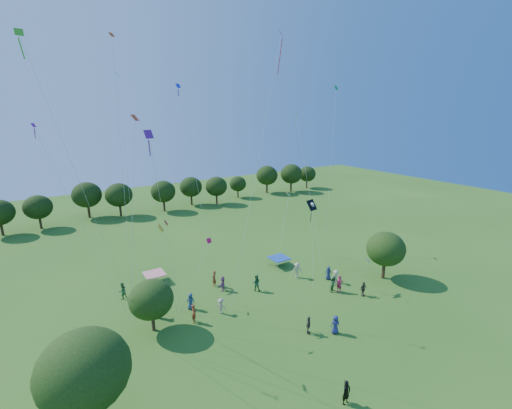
# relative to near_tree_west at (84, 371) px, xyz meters

# --- Properties ---
(near_tree_west) EXTENTS (5.33, 5.33, 6.62)m
(near_tree_west) POSITION_rel_near_tree_west_xyz_m (0.00, 0.00, 0.00)
(near_tree_west) COLOR #422B19
(near_tree_west) RESTS_ON ground
(near_tree_north) EXTENTS (3.86, 3.86, 4.83)m
(near_tree_north) POSITION_rel_near_tree_west_xyz_m (6.10, 7.76, -1.13)
(near_tree_north) COLOR #422B19
(near_tree_north) RESTS_ON ground
(near_tree_east) EXTENTS (4.36, 4.36, 5.64)m
(near_tree_east) POSITION_rel_near_tree_west_xyz_m (31.74, 3.12, -0.54)
(near_tree_east) COLOR #422B19
(near_tree_east) RESTS_ON ground
(treeline) EXTENTS (88.01, 8.77, 6.77)m
(treeline) POSITION_rel_near_tree_west_xyz_m (13.34, 46.24, -0.12)
(treeline) COLOR #422B19
(treeline) RESTS_ON ground
(tent_red_stripe) EXTENTS (2.20, 2.20, 1.10)m
(tent_red_stripe) POSITION_rel_near_tree_west_xyz_m (8.90, 16.65, -3.17)
(tent_red_stripe) COLOR red
(tent_red_stripe) RESTS_ON ground
(tent_blue) EXTENTS (2.20, 2.20, 1.10)m
(tent_blue) POSITION_rel_near_tree_west_xyz_m (23.48, 12.47, -3.17)
(tent_blue) COLOR #1946A7
(tent_blue) RESTS_ON ground
(man_in_black) EXTENTS (0.67, 0.44, 1.75)m
(man_in_black) POSITION_rel_near_tree_west_xyz_m (14.50, -7.13, -3.34)
(man_in_black) COLOR black
(man_in_black) RESTS_ON ground
(crowd_person_0) EXTENTS (0.88, 0.83, 1.59)m
(crowd_person_0) POSITION_rel_near_tree_west_xyz_m (26.08, 6.36, -3.42)
(crowd_person_0) COLOR navy
(crowd_person_0) RESTS_ON ground
(crowd_person_1) EXTENTS (0.64, 0.78, 1.81)m
(crowd_person_1) POSITION_rel_near_tree_west_xyz_m (9.62, 6.92, -3.31)
(crowd_person_1) COLOR maroon
(crowd_person_1) RESTS_ON ground
(crowd_person_2) EXTENTS (0.99, 0.76, 1.78)m
(crowd_person_2) POSITION_rel_near_tree_west_xyz_m (24.56, 4.01, -3.32)
(crowd_person_2) COLOR #26592D
(crowd_person_2) RESTS_ON ground
(crowd_person_3) EXTENTS (1.34, 1.05, 1.87)m
(crowd_person_3) POSITION_rel_near_tree_west_xyz_m (23.30, 8.70, -3.27)
(crowd_person_3) COLOR #B0A68D
(crowd_person_3) RESTS_ON ground
(crowd_person_4) EXTENTS (0.94, 0.43, 1.60)m
(crowd_person_4) POSITION_rel_near_tree_west_xyz_m (26.54, 1.67, -3.41)
(crowd_person_4) COLOR #3A322E
(crowd_person_4) RESTS_ON ground
(crowd_person_5) EXTENTS (1.60, 1.33, 1.66)m
(crowd_person_5) POSITION_rel_near_tree_west_xyz_m (6.97, 9.49, -3.38)
(crowd_person_5) COLOR #9D5B80
(crowd_person_5) RESTS_ON ground
(crowd_person_6) EXTENTS (0.94, 0.70, 1.71)m
(crowd_person_6) POSITION_rel_near_tree_west_xyz_m (19.39, -1.31, -3.35)
(crowd_person_6) COLOR navy
(crowd_person_6) RESTS_ON ground
(crowd_person_7) EXTENTS (0.51, 0.74, 1.86)m
(crowd_person_7) POSITION_rel_near_tree_west_xyz_m (25.02, 3.64, -3.28)
(crowd_person_7) COLOR #961B44
(crowd_person_7) RESTS_ON ground
(crowd_person_8) EXTENTS (1.03, 0.92, 1.84)m
(crowd_person_8) POSITION_rel_near_tree_west_xyz_m (17.62, 8.74, -3.29)
(crowd_person_8) COLOR #265833
(crowd_person_8) RESTS_ON ground
(crowd_person_9) EXTENTS (1.12, 0.88, 1.57)m
(crowd_person_9) POSITION_rel_near_tree_west_xyz_m (26.18, 5.30, -3.42)
(crowd_person_9) COLOR beige
(crowd_person_9) RESTS_ON ground
(crowd_person_10) EXTENTS (1.02, 0.96, 1.65)m
(crowd_person_10) POSITION_rel_near_tree_west_xyz_m (17.38, -0.08, -3.39)
(crowd_person_10) COLOR #3F3A32
(crowd_person_10) RESTS_ON ground
(crowd_person_11) EXTENTS (1.47, 1.51, 1.66)m
(crowd_person_11) POSITION_rel_near_tree_west_xyz_m (14.55, 10.74, -3.38)
(crowd_person_11) COLOR #8C527D
(crowd_person_11) RESTS_ON ground
(crowd_person_12) EXTENTS (0.94, 0.85, 1.68)m
(crowd_person_12) POSITION_rel_near_tree_west_xyz_m (10.21, 9.16, -3.37)
(crowd_person_12) COLOR navy
(crowd_person_12) RESTS_ON ground
(crowd_person_13) EXTENTS (0.80, 0.74, 1.80)m
(crowd_person_13) POSITION_rel_near_tree_west_xyz_m (14.24, 12.17, -3.31)
(crowd_person_13) COLOR maroon
(crowd_person_13) RESTS_ON ground
(crowd_person_14) EXTENTS (0.99, 0.76, 1.77)m
(crowd_person_14) POSITION_rel_near_tree_west_xyz_m (4.99, 14.90, -3.32)
(crowd_person_14) COLOR #285F2E
(crowd_person_14) RESTS_ON ground
(crowd_person_15) EXTENTS (0.88, 1.11, 1.56)m
(crowd_person_15) POSITION_rel_near_tree_west_xyz_m (12.38, 6.90, -3.43)
(crowd_person_15) COLOR tan
(crowd_person_15) RESTS_ON ground
(pirate_kite) EXTENTS (2.72, 3.44, 8.34)m
(pirate_kite) POSITION_rel_near_tree_west_xyz_m (23.81, 7.17, 4.84)
(pirate_kite) COLOR black
(red_high_kite) EXTENTS (7.36, 2.81, 24.64)m
(red_high_kite) POSITION_rel_near_tree_west_xyz_m (17.89, 6.69, 16.62)
(red_high_kite) COLOR red
(small_kite_0) EXTENTS (1.09, 4.84, 17.38)m
(small_kite_0) POSITION_rel_near_tree_west_xyz_m (4.83, 4.72, 9.66)
(small_kite_0) COLOR red
(small_kite_1) EXTENTS (2.84, 0.78, 7.24)m
(small_kite_1) POSITION_rel_near_tree_west_xyz_m (8.96, 12.34, 3.14)
(small_kite_1) COLOR red
(small_kite_2) EXTENTS (4.16, 10.53, 17.66)m
(small_kite_2) POSITION_rel_near_tree_west_xyz_m (29.71, 16.41, 10.83)
(small_kite_2) COLOR #C88F11
(small_kite_3) EXTENTS (1.75, 1.31, 20.41)m
(small_kite_3) POSITION_rel_near_tree_west_xyz_m (28.18, 8.99, 11.88)
(small_kite_3) COLOR #18893D
(small_kite_4) EXTENTS (0.92, 1.49, 2.90)m
(small_kite_4) POSITION_rel_near_tree_west_xyz_m (26.81, 1.72, -0.42)
(small_kite_4) COLOR #1112B0
(small_kite_5) EXTENTS (4.94, 2.39, 16.77)m
(small_kite_5) POSITION_rel_near_tree_west_xyz_m (1.09, 9.97, 8.29)
(small_kite_5) COLOR #9C1A8F
(small_kite_6) EXTENTS (5.20, 4.65, 7.08)m
(small_kite_6) POSITION_rel_near_tree_west_xyz_m (26.78, 15.28, 2.98)
(small_kite_6) COLOR white
(small_kite_7) EXTENTS (0.74, 3.11, 21.20)m
(small_kite_7) POSITION_rel_near_tree_west_xyz_m (6.54, 14.65, 13.34)
(small_kite_7) COLOR #0BB087
(small_kite_8) EXTENTS (2.51, 2.03, 7.41)m
(small_kite_8) POSITION_rel_near_tree_west_xyz_m (10.07, 5.35, 2.83)
(small_kite_8) COLOR #D30C44
(small_kite_9) EXTENTS (0.60, 0.78, 22.92)m
(small_kite_9) POSITION_rel_near_tree_west_xyz_m (4.91, 8.12, 11.59)
(small_kite_9) COLOR #E5400C
(small_kite_10) EXTENTS (2.12, 3.27, 9.58)m
(small_kite_10) POSITION_rel_near_tree_west_xyz_m (6.62, 4.62, 5.01)
(small_kite_10) COLOR yellow
(small_kite_11) EXTENTS (5.43, 7.34, 21.24)m
(small_kite_11) POSITION_rel_near_tree_west_xyz_m (1.25, 3.19, 11.09)
(small_kite_11) COLOR green
(small_kite_12) EXTENTS (2.55, 1.99, 19.98)m
(small_kite_12) POSITION_rel_near_tree_west_xyz_m (11.50, 10.37, 10.90)
(small_kite_12) COLOR #1728E8
(small_kite_13) EXTENTS (3.93, 7.26, 16.56)m
(small_kite_13) POSITION_rel_near_tree_west_xyz_m (5.75, 1.84, 9.44)
(small_kite_13) COLOR #641685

